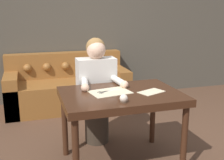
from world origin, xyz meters
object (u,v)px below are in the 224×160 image
Objects in this scene: scissors at (105,92)px; couch at (67,88)px; person at (97,90)px; pin_cushion at (124,99)px; dining_table at (121,101)px.

couch is at bearing 93.64° from scissors.
person reaches higher than scissors.
couch is 1.40m from person.
pin_cushion is (0.04, -0.83, 0.15)m from person.
couch is 26.16× the size of pin_cushion.
person is at bearing 92.50° from pin_cushion.
person reaches higher than pin_cushion.
scissors is at bearing -93.83° from person.
scissors is 0.35m from pin_cushion.
person is at bearing -83.71° from couch.
dining_table is 1.95m from couch.
dining_table is 0.61× the size of couch.
scissors is at bearing 154.01° from dining_table.
scissors is 3.39× the size of pin_cushion.
couch reaches higher than pin_cushion.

